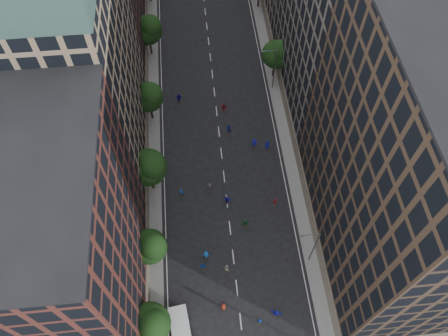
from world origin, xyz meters
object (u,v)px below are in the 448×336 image
streetlamp_near (313,246)px  skater_1 (260,321)px  streetlamp_far (274,67)px  cargo_van (181,328)px

streetlamp_near → skater_1: size_ratio=5.53×
streetlamp_far → skater_1: streetlamp_far is taller
streetlamp_near → streetlamp_far: same height
skater_1 → streetlamp_near: bearing=-113.6°
streetlamp_far → skater_1: 41.89m
cargo_van → streetlamp_far: bearing=58.9°
streetlamp_far → cargo_van: streetlamp_far is taller
skater_1 → cargo_van: bearing=21.7°
cargo_van → streetlamp_near: bearing=16.4°
streetlamp_near → streetlamp_far: (0.00, 33.00, 0.00)m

